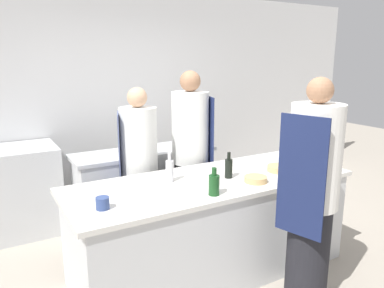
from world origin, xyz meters
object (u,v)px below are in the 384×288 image
(bowl_mixing_large, at_px, (279,168))
(stockpot, at_px, (182,136))
(chef_at_prep_near, at_px, (312,197))
(cup, at_px, (103,203))
(bowl_prep_small, at_px, (302,158))
(chef_at_stove, at_px, (191,156))
(bottle_sauce, at_px, (214,184))
(bottle_cooking_oil, at_px, (170,170))
(bottle_wine, at_px, (287,169))
(oven_range, at_px, (12,192))
(chef_at_pass_far, at_px, (139,170))
(bottle_olive_oil, at_px, (229,168))
(bowl_ceramic_blue, at_px, (256,179))
(bottle_vinegar, at_px, (294,150))

(bowl_mixing_large, relative_size, stockpot, 0.98)
(chef_at_prep_near, xyz_separation_m, cup, (-1.44, 0.61, 0.03))
(bowl_prep_small, height_order, cup, cup)
(chef_at_stove, bearing_deg, bottle_sauce, -4.28)
(bowl_mixing_large, bearing_deg, chef_at_prep_near, -112.96)
(bottle_cooking_oil, bearing_deg, bottle_wine, -23.99)
(bottle_sauce, height_order, cup, bottle_sauce)
(oven_range, bearing_deg, chef_at_pass_far, -41.05)
(bottle_olive_oil, height_order, bottle_wine, bottle_olive_oil)
(bowl_mixing_large, bearing_deg, bowl_ceramic_blue, -161.34)
(bottle_cooking_oil, bearing_deg, chef_at_prep_near, -50.54)
(bowl_prep_small, bearing_deg, chef_at_prep_near, -132.14)
(chef_at_pass_far, height_order, cup, chef_at_pass_far)
(bottle_olive_oil, xyz_separation_m, bowl_mixing_large, (0.53, -0.08, -0.07))
(oven_range, bearing_deg, chef_at_prep_near, -52.82)
(bottle_wine, height_order, bowl_ceramic_blue, bottle_wine)
(bottle_olive_oil, relative_size, bowl_mixing_large, 1.06)
(bottle_vinegar, height_order, bottle_cooking_oil, bottle_cooking_oil)
(chef_at_prep_near, xyz_separation_m, bottle_wine, (0.21, 0.48, 0.06))
(chef_at_stove, relative_size, bowl_prep_small, 9.72)
(chef_at_prep_near, xyz_separation_m, bottle_sauce, (-0.60, 0.45, 0.07))
(chef_at_prep_near, xyz_separation_m, chef_at_stove, (-0.19, 1.53, -0.00))
(bottle_sauce, xyz_separation_m, cup, (-0.84, 0.16, -0.04))
(bottle_sauce, relative_size, bowl_ceramic_blue, 1.12)
(bowl_ceramic_blue, bearing_deg, bottle_vinegar, 26.89)
(bowl_mixing_large, bearing_deg, bowl_prep_small, 17.63)
(bottle_olive_oil, distance_m, cup, 1.20)
(chef_at_stove, xyz_separation_m, stockpot, (0.23, 0.62, 0.08))
(oven_range, relative_size, bottle_wine, 5.21)
(bowl_prep_small, bearing_deg, oven_range, 146.94)
(bottle_wine, distance_m, stockpot, 1.68)
(bottle_cooking_oil, bearing_deg, cup, -156.12)
(oven_range, distance_m, bottle_vinegar, 3.13)
(oven_range, xyz_separation_m, bottle_cooking_oil, (1.16, -1.60, 0.50))
(bottle_cooking_oil, xyz_separation_m, bottle_sauce, (0.15, -0.46, -0.02))
(oven_range, xyz_separation_m, chef_at_stove, (1.72, -0.98, 0.41))
(bottle_olive_oil, distance_m, bowl_ceramic_blue, 0.26)
(bowl_prep_small, bearing_deg, bottle_vinegar, 71.43)
(oven_range, distance_m, bowl_prep_small, 3.17)
(chef_at_pass_far, xyz_separation_m, cup, (-0.65, -0.93, 0.10))
(bottle_cooking_oil, bearing_deg, stockpot, 57.60)
(cup, bearing_deg, bottle_vinegar, 9.56)
(bowl_ceramic_blue, bearing_deg, oven_range, 132.06)
(bottle_sauce, bearing_deg, bottle_cooking_oil, 108.33)
(bottle_cooking_oil, bearing_deg, bottle_olive_oil, -18.66)
(chef_at_prep_near, relative_size, bottle_vinegar, 9.63)
(bottle_vinegar, distance_m, bowl_ceramic_blue, 1.01)
(cup, bearing_deg, bottle_olive_oil, 6.44)
(chef_at_stove, xyz_separation_m, cup, (-1.25, -0.92, 0.03))
(bottle_sauce, bearing_deg, cup, 169.20)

